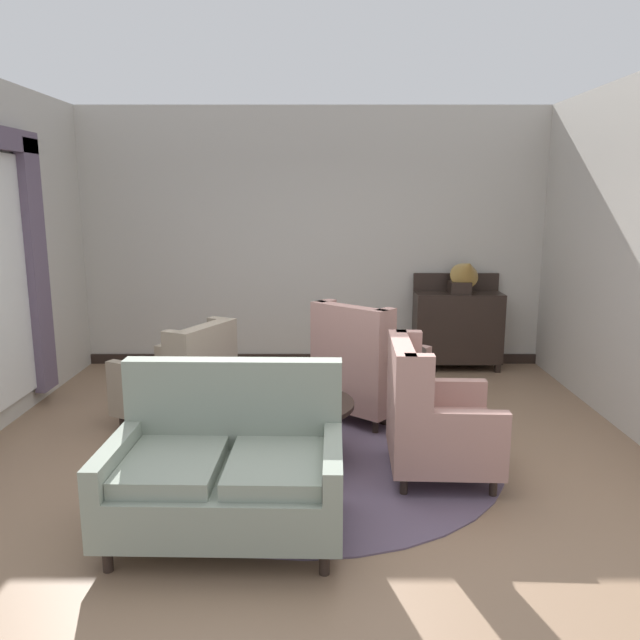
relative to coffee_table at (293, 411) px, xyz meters
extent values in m
plane|color=#896B51|center=(0.12, -0.16, -0.41)|extent=(8.78, 8.78, 0.00)
cube|color=#BCB7AD|center=(0.12, 2.98, 1.15)|extent=(5.82, 0.08, 3.11)
cube|color=#BCB7AD|center=(2.95, 0.78, 1.15)|extent=(0.08, 4.39, 3.11)
cube|color=black|center=(0.12, 2.92, -0.35)|extent=(5.66, 0.03, 0.12)
cylinder|color=#5B4C60|center=(0.12, 0.14, -0.40)|extent=(3.09, 3.09, 0.01)
cube|color=#605166|center=(-2.59, 1.46, 0.96)|extent=(0.10, 0.32, 2.47)
cylinder|color=black|center=(0.00, 0.00, 0.06)|extent=(0.95, 0.95, 0.04)
cylinder|color=black|center=(0.00, 0.00, -0.16)|extent=(0.10, 0.10, 0.41)
cube|color=black|center=(0.22, 0.00, -0.38)|extent=(0.28, 0.06, 0.07)
cube|color=black|center=(-0.09, 0.20, -0.38)|extent=(0.17, 0.28, 0.07)
cube|color=black|center=(-0.10, -0.20, -0.38)|extent=(0.18, 0.28, 0.07)
cylinder|color=#384C93|center=(-0.02, 0.00, 0.09)|extent=(0.08, 0.08, 0.02)
ellipsoid|color=#384C93|center=(-0.02, 0.00, 0.20)|extent=(0.15, 0.15, 0.20)
cylinder|color=#384C93|center=(-0.02, 0.00, 0.35)|extent=(0.06, 0.06, 0.09)
torus|color=#384C93|center=(-0.02, 0.00, 0.39)|extent=(0.13, 0.13, 0.02)
cube|color=gray|center=(-0.37, -1.14, -0.12)|extent=(1.44, 0.94, 0.30)
cube|color=gray|center=(-0.36, -0.75, 0.32)|extent=(1.42, 0.17, 0.60)
cube|color=gray|center=(-0.68, -1.17, 0.08)|extent=(0.58, 0.72, 0.10)
cube|color=gray|center=(-0.06, -1.18, 0.08)|extent=(0.58, 0.72, 0.10)
cube|color=gray|center=(-1.03, -1.17, 0.12)|extent=(0.13, 0.81, 0.19)
cube|color=gray|center=(0.28, -1.20, 0.12)|extent=(0.13, 0.81, 0.19)
cylinder|color=black|center=(-0.99, -1.50, -0.34)|extent=(0.06, 0.06, 0.14)
cylinder|color=black|center=(0.23, -1.52, -0.34)|extent=(0.06, 0.06, 0.14)
cylinder|color=black|center=(-0.97, -0.75, -0.34)|extent=(0.06, 0.06, 0.14)
cylinder|color=black|center=(0.25, -0.77, -0.34)|extent=(0.06, 0.06, 0.14)
cube|color=gray|center=(-1.12, 0.77, -0.13)|extent=(1.13, 1.06, 0.28)
cube|color=gray|center=(-0.78, 0.60, 0.29)|extent=(0.45, 0.73, 0.56)
cube|color=gray|center=(-0.72, 0.93, 0.36)|extent=(0.22, 0.18, 0.42)
cube|color=gray|center=(-1.00, 0.35, 0.36)|extent=(0.22, 0.18, 0.42)
cube|color=gray|center=(-1.02, 1.08, 0.12)|extent=(0.76, 0.44, 0.23)
cube|color=gray|center=(-1.30, 0.50, 0.12)|extent=(0.76, 0.44, 0.23)
cylinder|color=black|center=(-1.32, 1.19, -0.34)|extent=(0.06, 0.06, 0.14)
cylinder|color=black|center=(-1.58, 0.66, -0.34)|extent=(0.06, 0.06, 0.14)
cylinder|color=black|center=(-0.66, 0.87, -0.34)|extent=(0.06, 0.06, 0.14)
cylinder|color=black|center=(-0.91, 0.34, -0.34)|extent=(0.06, 0.06, 0.14)
cube|color=tan|center=(1.12, -0.26, -0.13)|extent=(0.82, 0.88, 0.29)
cube|color=tan|center=(0.80, -0.24, 0.32)|extent=(0.18, 0.85, 0.60)
cube|color=tan|center=(0.88, -0.62, 0.39)|extent=(0.20, 0.11, 0.46)
cube|color=tan|center=(0.91, 0.13, 0.39)|extent=(0.20, 0.11, 0.46)
cube|color=tan|center=(1.16, -0.63, 0.12)|extent=(0.69, 0.13, 0.21)
cube|color=tan|center=(1.19, 0.11, 0.12)|extent=(0.69, 0.13, 0.21)
cylinder|color=black|center=(1.42, -0.61, -0.34)|extent=(0.06, 0.06, 0.14)
cylinder|color=black|center=(1.45, 0.07, -0.34)|extent=(0.06, 0.06, 0.14)
cylinder|color=black|center=(0.80, -0.59, -0.34)|extent=(0.06, 0.06, 0.14)
cylinder|color=black|center=(0.83, 0.10, -0.34)|extent=(0.06, 0.06, 0.14)
cube|color=tan|center=(0.70, 1.04, -0.13)|extent=(1.16, 1.17, 0.29)
cube|color=tan|center=(0.46, 0.77, 0.36)|extent=(0.68, 0.61, 0.69)
cube|color=tan|center=(0.77, 0.61, 0.45)|extent=(0.21, 0.22, 0.53)
cube|color=tan|center=(0.26, 1.05, 0.45)|extent=(0.21, 0.22, 0.53)
cube|color=tan|center=(0.99, 0.86, 0.14)|extent=(0.58, 0.65, 0.24)
cube|color=tan|center=(0.47, 1.30, 0.14)|extent=(0.58, 0.65, 0.24)
cylinder|color=black|center=(1.16, 1.11, -0.34)|extent=(0.06, 0.06, 0.14)
cylinder|color=black|center=(0.70, 1.52, -0.34)|extent=(0.06, 0.06, 0.14)
cylinder|color=black|center=(0.70, 0.57, -0.34)|extent=(0.06, 0.06, 0.14)
cylinder|color=black|center=(0.23, 0.97, -0.34)|extent=(0.06, 0.06, 0.14)
cylinder|color=black|center=(0.90, 0.90, 0.26)|extent=(0.57, 0.57, 0.03)
cylinder|color=black|center=(0.90, 0.90, -0.08)|extent=(0.07, 0.07, 0.66)
cylinder|color=black|center=(0.90, 0.90, -0.39)|extent=(0.37, 0.37, 0.04)
cube|color=black|center=(1.86, 2.68, 0.11)|extent=(1.03, 0.40, 0.84)
cube|color=black|center=(1.86, 2.86, 0.63)|extent=(1.03, 0.04, 0.21)
cube|color=black|center=(1.39, 2.53, -0.36)|extent=(0.06, 0.06, 0.10)
cube|color=black|center=(2.33, 2.53, -0.36)|extent=(0.06, 0.06, 0.10)
cube|color=black|center=(1.39, 2.83, -0.36)|extent=(0.06, 0.06, 0.10)
cube|color=black|center=(2.33, 2.83, -0.36)|extent=(0.06, 0.06, 0.10)
cube|color=black|center=(1.86, 2.66, 0.59)|extent=(0.24, 0.24, 0.14)
cone|color=#B28942|center=(1.92, 2.58, 0.82)|extent=(0.34, 0.44, 0.45)
camera|label=1|loc=(0.21, -4.68, 1.67)|focal=35.12mm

